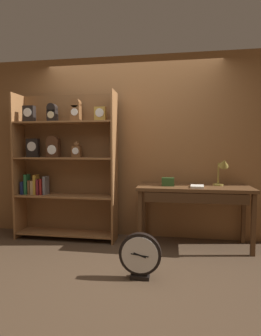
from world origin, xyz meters
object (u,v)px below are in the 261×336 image
at_px(desk_lamp, 223,167).
at_px(round_clock_large, 140,255).
at_px(workbench, 194,194).
at_px(toolbox_small, 168,182).
at_px(open_repair_manual, 197,186).
at_px(bookshelf, 63,164).

relative_size(desk_lamp, round_clock_large, 0.83).
bearing_deg(desk_lamp, workbench, -161.79).
distance_m(toolbox_small, open_repair_manual, 0.38).
xyz_separation_m(toolbox_small, open_repair_manual, (0.37, -0.09, -0.04)).
height_order(bookshelf, desk_lamp, bookshelf).
relative_size(toolbox_small, open_repair_manual, 0.73).
distance_m(desk_lamp, toolbox_small, 0.74).
bearing_deg(workbench, desk_lamp, 18.21).
bearing_deg(desk_lamp, open_repair_manual, -150.04).
xyz_separation_m(bookshelf, toolbox_small, (1.48, -0.07, -0.22)).
distance_m(bookshelf, open_repair_manual, 1.87).
xyz_separation_m(bookshelf, workbench, (1.81, -0.08, -0.37)).
bearing_deg(toolbox_small, round_clock_large, -104.24).
relative_size(open_repair_manual, round_clock_large, 0.48).
relative_size(workbench, open_repair_manual, 6.62).
distance_m(bookshelf, desk_lamp, 2.18).
height_order(open_repair_manual, round_clock_large, open_repair_manual).
bearing_deg(toolbox_small, desk_lamp, 8.77).
xyz_separation_m(bookshelf, desk_lamp, (2.18, 0.04, -0.03)).
distance_m(bookshelf, workbench, 1.85).
height_order(desk_lamp, toolbox_small, desk_lamp).
relative_size(workbench, toolbox_small, 9.06).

